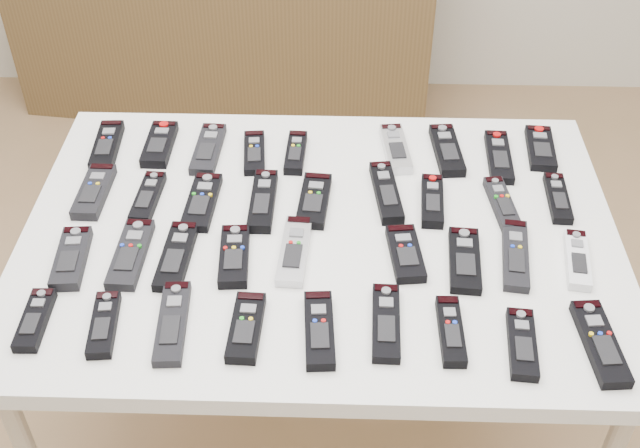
{
  "coord_description": "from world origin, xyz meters",
  "views": [
    {
      "loc": [
        0.11,
        -1.18,
        1.89
      ],
      "look_at": [
        0.07,
        0.08,
        0.8
      ],
      "focal_mm": 45.0,
      "sensor_mm": 36.0,
      "label": 1
    }
  ],
  "objects_px": {
    "remote_8": "(541,148)",
    "remote_30": "(246,327)",
    "remote_2": "(208,149)",
    "remote_15": "(432,201)",
    "remote_29": "(172,323)",
    "remote_25": "(515,255)",
    "remote_1": "(160,144)",
    "remote_26": "(577,260)",
    "remote_7": "(499,157)",
    "remote_22": "(294,251)",
    "remote_35": "(600,343)",
    "remote_10": "(148,197)",
    "remote_12": "(263,201)",
    "remote_3": "(254,153)",
    "remote_11": "(202,202)",
    "remote_4": "(296,153)",
    "remote_33": "(451,331)",
    "remote_6": "(447,150)",
    "sideboard": "(222,17)",
    "remote_27": "(35,320)",
    "remote_5": "(396,149)",
    "remote_17": "(558,198)",
    "remote_28": "(104,324)",
    "remote_19": "(131,254)",
    "remote_0": "(107,146)",
    "remote_14": "(386,192)",
    "remote_24": "(465,260)",
    "remote_23": "(405,254)",
    "remote_18": "(71,258)",
    "remote_31": "(319,330)",
    "remote_13": "(314,200)",
    "table": "(320,251)",
    "remote_34": "(522,344)",
    "remote_21": "(234,256)",
    "remote_32": "(386,323)",
    "remote_9": "(94,192)",
    "remote_20": "(176,256)",
    "remote_16": "(502,204)"
  },
  "relations": [
    {
      "from": "remote_22",
      "to": "remote_35",
      "type": "distance_m",
      "value": 0.61
    },
    {
      "from": "remote_31",
      "to": "remote_32",
      "type": "height_order",
      "value": "remote_31"
    },
    {
      "from": "remote_8",
      "to": "sideboard",
      "type": "bearing_deg",
      "value": 128.86
    },
    {
      "from": "remote_11",
      "to": "remote_19",
      "type": "distance_m",
      "value": 0.21
    },
    {
      "from": "remote_24",
      "to": "remote_23",
      "type": "bearing_deg",
      "value": 176.82
    },
    {
      "from": "remote_8",
      "to": "remote_27",
      "type": "distance_m",
      "value": 1.18
    },
    {
      "from": "remote_18",
      "to": "remote_29",
      "type": "bearing_deg",
      "value": -40.27
    },
    {
      "from": "remote_16",
      "to": "remote_28",
      "type": "bearing_deg",
      "value": -161.28
    },
    {
      "from": "table",
      "to": "remote_34",
      "type": "distance_m",
      "value": 0.49
    },
    {
      "from": "remote_7",
      "to": "remote_26",
      "type": "relative_size",
      "value": 1.17
    },
    {
      "from": "remote_10",
      "to": "remote_14",
      "type": "relative_size",
      "value": 0.82
    },
    {
      "from": "remote_25",
      "to": "remote_22",
      "type": "bearing_deg",
      "value": -172.52
    },
    {
      "from": "remote_13",
      "to": "remote_25",
      "type": "xyz_separation_m",
      "value": [
        0.41,
        -0.16,
        -0.0
      ]
    },
    {
      "from": "remote_0",
      "to": "remote_7",
      "type": "distance_m",
      "value": 0.92
    },
    {
      "from": "remote_17",
      "to": "remote_28",
      "type": "distance_m",
      "value": 0.99
    },
    {
      "from": "remote_7",
      "to": "remote_30",
      "type": "height_order",
      "value": "remote_30"
    },
    {
      "from": "remote_31",
      "to": "remote_25",
      "type": "bearing_deg",
      "value": 25.06
    },
    {
      "from": "remote_8",
      "to": "remote_30",
      "type": "xyz_separation_m",
      "value": [
        -0.64,
        -0.59,
        0.0
      ]
    },
    {
      "from": "remote_1",
      "to": "table",
      "type": "bearing_deg",
      "value": -35.81
    },
    {
      "from": "table",
      "to": "remote_19",
      "type": "distance_m",
      "value": 0.4
    },
    {
      "from": "remote_2",
      "to": "remote_15",
      "type": "xyz_separation_m",
      "value": [
        0.51,
        -0.18,
        0.0
      ]
    },
    {
      "from": "remote_1",
      "to": "remote_30",
      "type": "relative_size",
      "value": 1.04
    },
    {
      "from": "remote_24",
      "to": "remote_8",
      "type": "bearing_deg",
      "value": 64.78
    },
    {
      "from": "remote_5",
      "to": "remote_22",
      "type": "height_order",
      "value": "remote_5"
    },
    {
      "from": "remote_12",
      "to": "remote_34",
      "type": "relative_size",
      "value": 1.23
    },
    {
      "from": "remote_26",
      "to": "remote_7",
      "type": "bearing_deg",
      "value": 115.32
    },
    {
      "from": "remote_5",
      "to": "remote_33",
      "type": "relative_size",
      "value": 1.12
    },
    {
      "from": "remote_3",
      "to": "remote_11",
      "type": "height_order",
      "value": "remote_11"
    },
    {
      "from": "remote_16",
      "to": "remote_34",
      "type": "xyz_separation_m",
      "value": [
        -0.02,
        -0.4,
        0.0
      ]
    },
    {
      "from": "remote_10",
      "to": "remote_12",
      "type": "bearing_deg",
      "value": 1.83
    },
    {
      "from": "remote_19",
      "to": "remote_0",
      "type": "bearing_deg",
      "value": 111.25
    },
    {
      "from": "remote_21",
      "to": "remote_22",
      "type": "height_order",
      "value": "remote_21"
    },
    {
      "from": "remote_29",
      "to": "remote_5",
      "type": "bearing_deg",
      "value": 48.93
    },
    {
      "from": "remote_29",
      "to": "remote_25",
      "type": "bearing_deg",
      "value": 13.67
    },
    {
      "from": "remote_1",
      "to": "remote_5",
      "type": "distance_m",
      "value": 0.56
    },
    {
      "from": "remote_10",
      "to": "remote_35",
      "type": "bearing_deg",
      "value": -20.58
    },
    {
      "from": "remote_4",
      "to": "remote_7",
      "type": "height_order",
      "value": "remote_4"
    },
    {
      "from": "remote_3",
      "to": "remote_9",
      "type": "distance_m",
      "value": 0.37
    },
    {
      "from": "remote_4",
      "to": "remote_33",
      "type": "bearing_deg",
      "value": -58.23
    },
    {
      "from": "remote_6",
      "to": "remote_11",
      "type": "bearing_deg",
      "value": -164.04
    },
    {
      "from": "remote_9",
      "to": "remote_20",
      "type": "bearing_deg",
      "value": -41.72
    },
    {
      "from": "remote_32",
      "to": "remote_18",
      "type": "bearing_deg",
      "value": 167.75
    },
    {
      "from": "remote_32",
      "to": "remote_35",
      "type": "bearing_deg",
      "value": -4.26
    },
    {
      "from": "remote_12",
      "to": "remote_33",
      "type": "relative_size",
      "value": 1.23
    },
    {
      "from": "remote_3",
      "to": "remote_11",
      "type": "distance_m",
      "value": 0.21
    },
    {
      "from": "remote_26",
      "to": "remote_18",
      "type": "bearing_deg",
      "value": -170.41
    },
    {
      "from": "sideboard",
      "to": "remote_22",
      "type": "bearing_deg",
      "value": -70.7
    },
    {
      "from": "remote_11",
      "to": "remote_30",
      "type": "bearing_deg",
      "value": -67.0
    },
    {
      "from": "remote_22",
      "to": "remote_31",
      "type": "bearing_deg",
      "value": -71.35
    },
    {
      "from": "remote_20",
      "to": "remote_33",
      "type": "xyz_separation_m",
      "value": [
        0.53,
        -0.19,
        0.0
      ]
    }
  ]
}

